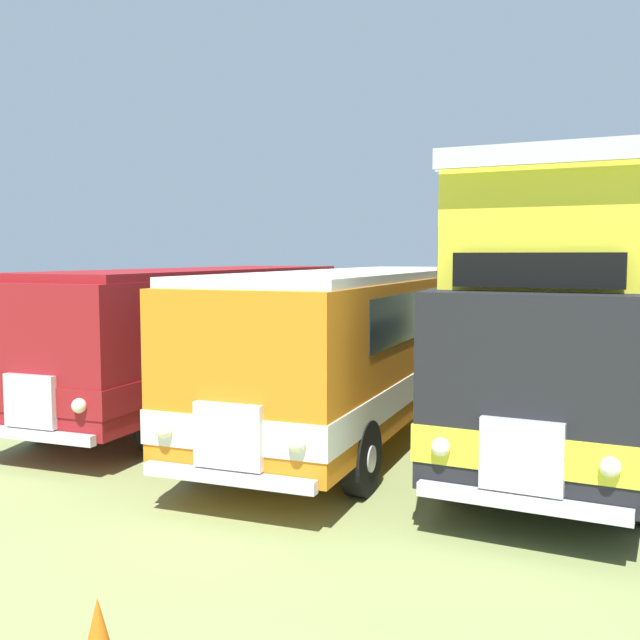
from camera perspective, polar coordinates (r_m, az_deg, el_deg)
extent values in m
cube|color=maroon|center=(15.90, -9.06, -0.71)|extent=(2.93, 10.28, 2.30)
cube|color=maroon|center=(15.97, -9.03, -2.85)|extent=(2.97, 10.32, 0.44)
cube|color=#19232D|center=(16.20, -8.38, 1.53)|extent=(2.86, 7.88, 0.76)
cube|color=#19232D|center=(11.77, -21.37, 0.20)|extent=(2.20, 0.19, 0.90)
cube|color=silver|center=(11.85, -21.54, -5.87)|extent=(0.90, 0.16, 0.80)
cube|color=silver|center=(11.93, -21.56, -8.26)|extent=(2.30, 0.24, 0.16)
sphere|color=#EAEACC|center=(11.26, -18.16, -6.33)|extent=(0.22, 0.22, 0.22)
cube|color=maroon|center=(15.83, -9.12, 3.69)|extent=(2.87, 9.88, 0.14)
cylinder|color=black|center=(12.55, -12.39, -7.75)|extent=(0.32, 1.05, 1.04)
cylinder|color=silver|center=(12.47, -11.80, -7.82)|extent=(0.04, 0.36, 0.36)
cylinder|color=black|center=(13.92, -20.39, -6.69)|extent=(0.32, 1.05, 1.04)
cylinder|color=silver|center=(14.02, -20.86, -6.62)|extent=(0.04, 0.36, 0.36)
cylinder|color=black|center=(18.50, -0.81, -3.54)|extent=(0.32, 1.05, 1.04)
cylinder|color=silver|center=(18.44, -0.37, -3.56)|extent=(0.04, 0.36, 0.36)
cylinder|color=black|center=(19.45, -7.13, -3.15)|extent=(0.32, 1.05, 1.04)
cylinder|color=silver|center=(19.52, -7.52, -3.13)|extent=(0.04, 0.36, 0.36)
cube|color=orange|center=(13.76, 3.41, -1.54)|extent=(2.87, 10.63, 2.30)
cube|color=white|center=(13.84, 3.40, -4.01)|extent=(2.91, 10.67, 0.44)
cube|color=#19232D|center=(14.08, 3.92, 1.06)|extent=(2.81, 8.23, 0.76)
cube|color=#19232D|center=(8.90, -6.89, -0.93)|extent=(2.20, 0.18, 0.90)
cube|color=silver|center=(9.02, -7.13, -8.92)|extent=(0.90, 0.15, 0.80)
cube|color=silver|center=(9.12, -7.19, -12.01)|extent=(2.30, 0.22, 0.16)
sphere|color=#EAEACC|center=(8.63, -1.82, -9.52)|extent=(0.22, 0.22, 0.22)
sphere|color=#EAEACC|center=(9.46, -12.02, -8.33)|extent=(0.22, 0.22, 0.22)
cube|color=white|center=(13.67, 3.44, 3.55)|extent=(2.81, 10.23, 0.14)
cylinder|color=black|center=(10.20, 3.22, -10.62)|extent=(0.32, 1.05, 1.04)
cylinder|color=silver|center=(10.15, 4.04, -10.69)|extent=(0.03, 0.36, 0.36)
cylinder|color=black|center=(11.10, -8.31, -9.37)|extent=(0.32, 1.05, 1.04)
cylinder|color=silver|center=(11.17, -8.98, -9.28)|extent=(0.03, 0.36, 0.36)
cylinder|color=black|center=(16.99, 10.71, -4.39)|extent=(0.32, 1.05, 1.04)
cylinder|color=silver|center=(16.96, 11.21, -4.41)|extent=(0.03, 0.36, 0.36)
cylinder|color=black|center=(17.54, 3.29, -4.01)|extent=(0.32, 1.05, 1.04)
cylinder|color=silver|center=(17.59, 2.82, -3.98)|extent=(0.03, 0.36, 0.36)
cube|color=black|center=(13.40, 19.67, -2.00)|extent=(3.04, 10.55, 2.30)
cube|color=yellow|center=(13.48, 19.60, -4.53)|extent=(3.09, 10.60, 0.44)
cube|color=#19232D|center=(13.74, 19.94, 0.68)|extent=(2.95, 8.16, 0.76)
cube|color=#19232D|center=(8.25, 15.68, -1.54)|extent=(2.20, 0.22, 0.90)
cube|color=silver|center=(8.38, 15.34, -10.15)|extent=(0.91, 0.17, 0.80)
cube|color=silver|center=(8.49, 15.22, -13.46)|extent=(2.30, 0.26, 0.16)
sphere|color=#EAEACC|center=(8.25, 21.57, -10.55)|extent=(0.22, 0.22, 0.22)
sphere|color=#EAEACC|center=(8.57, 9.32, -9.68)|extent=(0.22, 0.22, 0.22)
cube|color=yellow|center=(13.56, 20.03, 6.12)|extent=(2.90, 9.65, 1.50)
cube|color=silver|center=(8.71, 16.55, 12.30)|extent=(2.40, 0.23, 0.24)
cube|color=silver|center=(17.84, 21.61, 8.30)|extent=(2.40, 0.23, 0.24)
cube|color=silver|center=(13.79, 15.10, 9.56)|extent=(0.60, 9.53, 0.24)
cube|color=#19232D|center=(13.55, 19.99, 4.85)|extent=(2.93, 9.55, 0.64)
cube|color=black|center=(8.68, 16.39, 3.72)|extent=(1.90, 0.22, 0.40)
cylinder|color=black|center=(10.33, 10.65, -10.49)|extent=(0.33, 1.05, 1.04)
cylinder|color=silver|center=(10.37, 9.84, -10.42)|extent=(0.04, 0.36, 0.36)
cylinder|color=black|center=(17.07, 17.03, -4.47)|extent=(0.33, 1.05, 1.04)
cylinder|color=silver|center=(17.09, 16.53, -4.45)|extent=(0.04, 0.36, 0.36)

